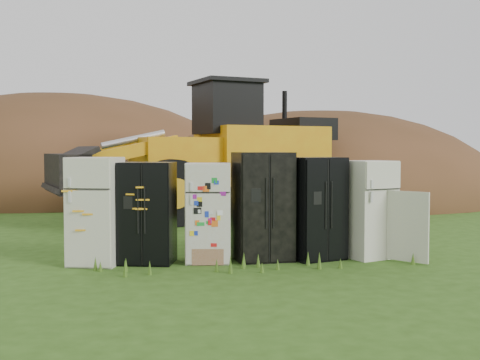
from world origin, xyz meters
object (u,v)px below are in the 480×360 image
object	(u,v)px
fridge_leftmost	(96,211)
fridge_black_side	(147,213)
fridge_sticker	(208,212)
wheel_loader	(195,149)
fridge_black_right	(315,208)
fridge_open_door	(368,209)
fridge_dark_mid	(263,206)

from	to	relation	value
fridge_leftmost	fridge_black_side	xyz separation A→B (m)	(0.87, -0.01, -0.04)
fridge_sticker	wheel_loader	bearing A→B (deg)	94.93
fridge_black_right	fridge_open_door	size ratio (longest dim) A/B	1.04
fridge_dark_mid	fridge_black_right	world-z (taller)	fridge_dark_mid
fridge_open_door	wheel_loader	xyz separation A→B (m)	(-2.74, 6.52, 1.09)
fridge_sticker	fridge_dark_mid	size ratio (longest dim) A/B	0.90
fridge_black_side	fridge_dark_mid	size ratio (longest dim) A/B	0.91
fridge_leftmost	wheel_loader	world-z (taller)	wheel_loader
fridge_leftmost	fridge_dark_mid	bearing A→B (deg)	14.84
fridge_black_right	wheel_loader	xyz separation A→B (m)	(-1.74, 6.50, 1.06)
fridge_black_side	fridge_dark_mid	distance (m)	2.04
wheel_loader	fridge_dark_mid	bearing A→B (deg)	-99.87
fridge_leftmost	fridge_sticker	distance (m)	1.93
fridge_dark_mid	wheel_loader	bearing A→B (deg)	91.16
fridge_dark_mid	fridge_open_door	bearing A→B (deg)	-6.77
fridge_open_door	wheel_loader	bearing A→B (deg)	92.22
fridge_dark_mid	wheel_loader	size ratio (longest dim) A/B	0.24
fridge_sticker	fridge_leftmost	bearing A→B (deg)	-174.27
fridge_leftmost	fridge_black_right	world-z (taller)	fridge_leftmost
fridge_leftmost	fridge_open_door	world-z (taller)	fridge_leftmost
fridge_leftmost	fridge_black_right	xyz separation A→B (m)	(3.87, -0.02, -0.00)
fridge_dark_mid	fridge_black_right	size ratio (longest dim) A/B	1.05
fridge_sticker	fridge_open_door	world-z (taller)	fridge_open_door
fridge_leftmost	wheel_loader	xyz separation A→B (m)	(2.12, 6.49, 1.05)
fridge_black_right	fridge_open_door	distance (m)	1.00
fridge_leftmost	fridge_sticker	world-z (taller)	fridge_leftmost
fridge_open_door	wheel_loader	distance (m)	7.15
fridge_sticker	fridge_open_door	xyz separation A→B (m)	(2.93, -0.00, 0.02)
fridge_dark_mid	wheel_loader	xyz separation A→B (m)	(-0.79, 6.48, 1.01)
fridge_black_side	fridge_open_door	xyz separation A→B (m)	(3.99, -0.02, 0.01)
fridge_open_door	fridge_black_side	bearing A→B (deg)	159.10
fridge_sticker	fridge_black_right	world-z (taller)	fridge_black_right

